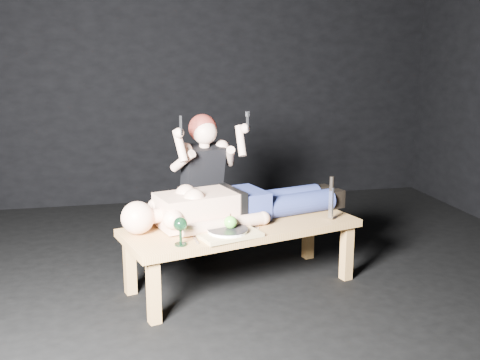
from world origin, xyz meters
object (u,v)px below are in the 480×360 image
Objects in this scene: lying_man at (240,200)px; serving_tray at (228,234)px; table at (242,255)px; kneeling_woman at (199,185)px; goblet at (181,231)px; carving_knife at (331,198)px.

serving_tray is at bearing -129.67° from lying_man.
table is 0.73m from kneeling_woman.
lying_man reaches higher than serving_tray.
goblet reaches higher than table.
goblet is (-0.32, -0.12, 0.08)m from serving_tray.
kneeling_woman is at bearing 94.67° from serving_tray.
lying_man is 5.39× the size of carving_knife.
carving_knife is (0.62, -0.16, 0.02)m from lying_man.
kneeling_woman is at bearing 127.76° from carving_knife.
kneeling_woman reaches higher than serving_tray.
goblet is (-0.47, -0.46, -0.05)m from lying_man.
lying_man is at bearing 150.14° from carving_knife.
carving_knife is at bearing 15.65° from goblet.
carving_knife is at bearing -29.86° from lying_man.
serving_tray is 2.17× the size of goblet.
table is 0.64m from goblet.
table is at bearing -112.88° from lying_man.
serving_tray is at bearing -100.26° from kneeling_woman.
goblet is 1.13m from carving_knife.
goblet is at bearing -179.77° from carving_knife.
kneeling_woman reaches higher than goblet.
carving_knife is at bearing 13.46° from serving_tray.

